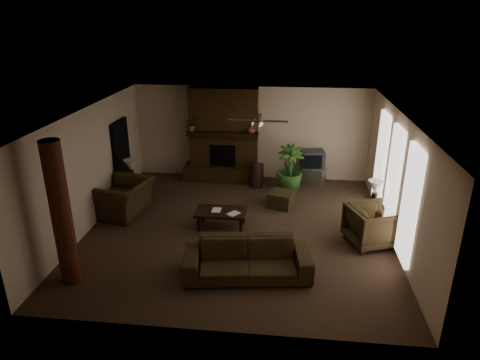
# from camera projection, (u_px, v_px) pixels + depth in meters

# --- Properties ---
(room_shell) EXTENTS (7.00, 7.00, 7.00)m
(room_shell) POSITION_uv_depth(u_px,v_px,m) (238.00, 174.00, 9.65)
(room_shell) COLOR #4B3525
(room_shell) RESTS_ON ground
(fireplace) EXTENTS (2.40, 0.70, 2.80)m
(fireplace) POSITION_uv_depth(u_px,v_px,m) (224.00, 143.00, 12.80)
(fireplace) COLOR #533416
(fireplace) RESTS_ON ground
(windows) EXTENTS (0.08, 3.65, 2.35)m
(windows) POSITION_uv_depth(u_px,v_px,m) (393.00, 179.00, 9.50)
(windows) COLOR white
(windows) RESTS_ON ground
(log_column) EXTENTS (0.36, 0.36, 2.80)m
(log_column) POSITION_uv_depth(u_px,v_px,m) (61.00, 215.00, 7.73)
(log_column) COLOR #572615
(log_column) RESTS_ON ground
(doorway) EXTENTS (0.10, 1.00, 2.10)m
(doorway) POSITION_uv_depth(u_px,v_px,m) (122.00, 158.00, 11.79)
(doorway) COLOR black
(doorway) RESTS_ON ground
(ceiling_fan) EXTENTS (1.35, 1.35, 0.37)m
(ceiling_fan) POSITION_uv_depth(u_px,v_px,m) (257.00, 122.00, 9.47)
(ceiling_fan) COLOR #302215
(ceiling_fan) RESTS_ON ceiling
(sofa) EXTENTS (2.53, 1.04, 0.96)m
(sofa) POSITION_uv_depth(u_px,v_px,m) (247.00, 253.00, 8.23)
(sofa) COLOR #3F311B
(sofa) RESTS_ON ground
(armchair_left) EXTENTS (1.11, 1.48, 1.17)m
(armchair_left) POSITION_uv_depth(u_px,v_px,m) (123.00, 193.00, 10.73)
(armchair_left) COLOR #3F311B
(armchair_left) RESTS_ON ground
(armchair_right) EXTENTS (1.18, 1.22, 0.99)m
(armchair_right) POSITION_uv_depth(u_px,v_px,m) (372.00, 224.00, 9.36)
(armchair_right) COLOR #3F311B
(armchair_right) RESTS_ON ground
(coffee_table) EXTENTS (1.20, 0.70, 0.43)m
(coffee_table) POSITION_uv_depth(u_px,v_px,m) (221.00, 213.00, 10.13)
(coffee_table) COLOR black
(coffee_table) RESTS_ON ground
(ottoman) EXTENTS (0.76, 0.76, 0.40)m
(ottoman) POSITION_uv_depth(u_px,v_px,m) (281.00, 199.00, 11.29)
(ottoman) COLOR #3F311B
(ottoman) RESTS_ON ground
(tv_stand) EXTENTS (0.97, 0.77, 0.50)m
(tv_stand) POSITION_uv_depth(u_px,v_px,m) (310.00, 175.00, 12.80)
(tv_stand) COLOR #BDBDBF
(tv_stand) RESTS_ON ground
(tv) EXTENTS (0.72, 0.61, 0.52)m
(tv) POSITION_uv_depth(u_px,v_px,m) (313.00, 159.00, 12.60)
(tv) COLOR #3A3A3C
(tv) RESTS_ON tv_stand
(floor_vase) EXTENTS (0.34, 0.34, 0.77)m
(floor_vase) POSITION_uv_depth(u_px,v_px,m) (257.00, 173.00, 12.44)
(floor_vase) COLOR #33211C
(floor_vase) RESTS_ON ground
(floor_plant) EXTENTS (1.10, 1.50, 0.75)m
(floor_plant) POSITION_uv_depth(u_px,v_px,m) (289.00, 179.00, 12.20)
(floor_plant) COLOR #376126
(floor_plant) RESTS_ON ground
(side_table_left) EXTENTS (0.54, 0.54, 0.55)m
(side_table_left) POSITION_uv_depth(u_px,v_px,m) (133.00, 191.00, 11.58)
(side_table_left) COLOR black
(side_table_left) RESTS_ON ground
(lamp_left) EXTENTS (0.44, 0.44, 0.65)m
(lamp_left) POSITION_uv_depth(u_px,v_px,m) (131.00, 167.00, 11.28)
(lamp_left) COLOR #302215
(lamp_left) RESTS_ON side_table_left
(side_table_right) EXTENTS (0.64, 0.64, 0.55)m
(side_table_right) POSITION_uv_depth(u_px,v_px,m) (372.00, 218.00, 10.12)
(side_table_right) COLOR black
(side_table_right) RESTS_ON ground
(lamp_right) EXTENTS (0.44, 0.44, 0.65)m
(lamp_right) POSITION_uv_depth(u_px,v_px,m) (375.00, 189.00, 9.88)
(lamp_right) COLOR #302215
(lamp_right) RESTS_ON side_table_right
(mantel_plant) EXTENTS (0.45, 0.49, 0.33)m
(mantel_plant) POSITION_uv_depth(u_px,v_px,m) (192.00, 125.00, 12.45)
(mantel_plant) COLOR #376126
(mantel_plant) RESTS_ON fireplace
(mantel_vase) EXTENTS (0.24, 0.25, 0.22)m
(mantel_vase) POSITION_uv_depth(u_px,v_px,m) (252.00, 129.00, 12.28)
(mantel_vase) COLOR brown
(mantel_vase) RESTS_ON fireplace
(book_a) EXTENTS (0.22, 0.03, 0.29)m
(book_a) POSITION_uv_depth(u_px,v_px,m) (212.00, 205.00, 10.06)
(book_a) COLOR #999999
(book_a) RESTS_ON coffee_table
(book_b) EXTENTS (0.18, 0.15, 0.29)m
(book_b) POSITION_uv_depth(u_px,v_px,m) (230.00, 207.00, 9.95)
(book_b) COLOR #999999
(book_b) RESTS_ON coffee_table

